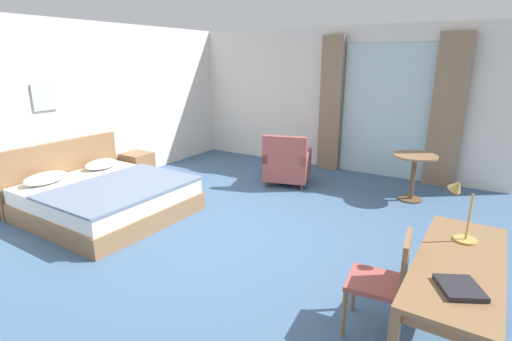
% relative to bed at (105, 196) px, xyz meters
% --- Properties ---
extents(ground, '(6.51, 7.81, 0.10)m').
position_rel_bed_xyz_m(ground, '(1.82, 0.31, -0.31)').
color(ground, '#426084').
extents(wall_back, '(6.11, 0.12, 2.65)m').
position_rel_bed_xyz_m(wall_back, '(1.82, 3.95, 1.07)').
color(wall_back, silver).
rests_on(wall_back, ground).
extents(wall_left, '(0.12, 7.41, 2.65)m').
position_rel_bed_xyz_m(wall_left, '(-1.18, 0.31, 1.07)').
color(wall_left, silver).
rests_on(wall_left, ground).
extents(balcony_glass_door, '(1.56, 0.02, 2.34)m').
position_rel_bed_xyz_m(balcony_glass_door, '(2.80, 3.87, 0.91)').
color(balcony_glass_door, silver).
rests_on(balcony_glass_door, ground).
extents(curtain_panel_left, '(0.41, 0.10, 2.50)m').
position_rel_bed_xyz_m(curtain_panel_left, '(1.80, 3.77, 0.99)').
color(curtain_panel_left, '#897056').
rests_on(curtain_panel_left, ground).
extents(curtain_panel_right, '(0.50, 0.10, 2.50)m').
position_rel_bed_xyz_m(curtain_panel_right, '(3.80, 3.77, 0.99)').
color(curtain_panel_right, '#897056').
rests_on(curtain_panel_right, ground).
extents(bed, '(2.03, 1.87, 0.93)m').
position_rel_bed_xyz_m(bed, '(0.00, 0.00, 0.00)').
color(bed, olive).
rests_on(bed, ground).
extents(nightstand, '(0.46, 0.45, 0.48)m').
position_rel_bed_xyz_m(nightstand, '(-0.83, 1.34, -0.01)').
color(nightstand, olive).
rests_on(nightstand, ground).
extents(writing_desk, '(0.59, 1.59, 0.72)m').
position_rel_bed_xyz_m(writing_desk, '(4.35, -0.34, 0.38)').
color(writing_desk, olive).
rests_on(writing_desk, ground).
extents(desk_chair, '(0.46, 0.44, 0.85)m').
position_rel_bed_xyz_m(desk_chair, '(3.89, -0.43, 0.22)').
color(desk_chair, '#9E4C47').
rests_on(desk_chair, ground).
extents(desk_lamp, '(0.28, 0.21, 0.49)m').
position_rel_bed_xyz_m(desk_lamp, '(4.29, 0.07, 0.75)').
color(desk_lamp, tan).
rests_on(desk_lamp, writing_desk).
extents(closed_book, '(0.33, 0.34, 0.03)m').
position_rel_bed_xyz_m(closed_book, '(4.38, -0.73, 0.48)').
color(closed_book, '#232328').
rests_on(closed_book, writing_desk).
extents(armchair_by_window, '(0.90, 0.90, 0.89)m').
position_rel_bed_xyz_m(armchair_by_window, '(1.56, 2.50, 0.09)').
color(armchair_by_window, '#9E4C47').
rests_on(armchair_by_window, ground).
extents(round_cafe_table, '(0.64, 0.64, 0.71)m').
position_rel_bed_xyz_m(round_cafe_table, '(3.53, 2.79, 0.27)').
color(round_cafe_table, olive).
rests_on(round_cafe_table, ground).
extents(framed_picture, '(0.03, 0.34, 0.38)m').
position_rel_bed_xyz_m(framed_picture, '(-1.10, -0.00, 1.30)').
color(framed_picture, '#B7C6B2').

